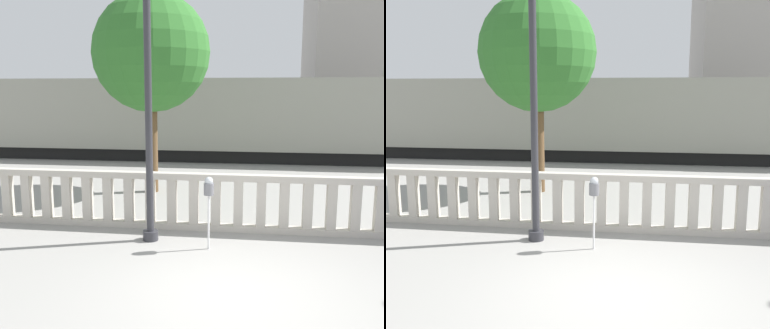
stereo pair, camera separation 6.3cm
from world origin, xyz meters
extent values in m
plane|color=gray|center=(0.00, 0.00, 0.00)|extent=(160.00, 160.00, 0.00)
cube|color=#BCB5A8|center=(0.00, 2.97, 0.07)|extent=(12.73, 0.24, 0.14)
cube|color=#BCB5A8|center=(0.00, 2.97, 1.21)|extent=(12.73, 0.24, 0.14)
cube|color=#BCB5A8|center=(-5.39, 2.97, 0.64)|extent=(0.20, 0.20, 1.00)
cube|color=#BCB5A8|center=(-4.90, 2.97, 0.64)|extent=(0.20, 0.20, 1.00)
cube|color=#BCB5A8|center=(-4.41, 2.97, 0.64)|extent=(0.20, 0.20, 1.00)
cube|color=#BCB5A8|center=(-3.92, 2.97, 0.64)|extent=(0.20, 0.20, 1.00)
cube|color=#BCB5A8|center=(-3.43, 2.97, 0.64)|extent=(0.20, 0.20, 1.00)
cube|color=#BCB5A8|center=(-2.94, 2.97, 0.64)|extent=(0.20, 0.20, 1.00)
cube|color=#BCB5A8|center=(-2.45, 2.97, 0.64)|extent=(0.20, 0.20, 1.00)
cube|color=#BCB5A8|center=(-1.96, 2.97, 0.64)|extent=(0.20, 0.20, 1.00)
cube|color=#BCB5A8|center=(-1.47, 2.97, 0.64)|extent=(0.20, 0.20, 1.00)
cube|color=#BCB5A8|center=(-0.98, 2.97, 0.64)|extent=(0.20, 0.20, 1.00)
cube|color=#BCB5A8|center=(-0.49, 2.97, 0.64)|extent=(0.20, 0.20, 1.00)
cube|color=#BCB5A8|center=(0.00, 2.97, 0.64)|extent=(0.20, 0.20, 1.00)
cube|color=#BCB5A8|center=(0.49, 2.97, 0.64)|extent=(0.20, 0.20, 1.00)
cube|color=#BCB5A8|center=(0.98, 2.97, 0.64)|extent=(0.20, 0.20, 1.00)
cube|color=#BCB5A8|center=(1.47, 2.97, 0.64)|extent=(0.20, 0.20, 1.00)
cube|color=#BCB5A8|center=(1.96, 2.97, 0.64)|extent=(0.20, 0.20, 1.00)
cube|color=#BCB5A8|center=(2.45, 2.97, 0.64)|extent=(0.20, 0.20, 1.00)
cube|color=#BCB5A8|center=(2.94, 2.97, 0.64)|extent=(0.20, 0.20, 1.00)
cylinder|color=#2D2D33|center=(-1.78, 2.17, 0.10)|extent=(0.32, 0.32, 0.20)
cylinder|color=#2D2D33|center=(-1.78, 2.17, 3.40)|extent=(0.14, 0.14, 6.40)
cylinder|color=silver|center=(-0.54, 1.83, 0.54)|extent=(0.04, 0.04, 1.09)
cylinder|color=slate|center=(-0.54, 1.83, 1.20)|extent=(0.19, 0.19, 0.23)
sphere|color=#B2B7BC|center=(-0.54, 1.83, 1.36)|extent=(0.16, 0.16, 0.16)
cube|color=black|center=(-2.24, 13.00, 0.28)|extent=(22.04, 2.25, 0.55)
cube|color=gray|center=(-2.24, 13.00, 2.06)|extent=(22.49, 2.81, 3.02)
cylinder|color=brown|center=(-2.69, 6.42, 1.43)|extent=(0.31, 0.31, 2.86)
sphere|color=#2D6B28|center=(-2.69, 6.42, 4.15)|extent=(3.46, 3.46, 3.46)
camera|label=1|loc=(0.22, -6.11, 3.06)|focal=40.00mm
camera|label=2|loc=(0.28, -6.10, 3.06)|focal=40.00mm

